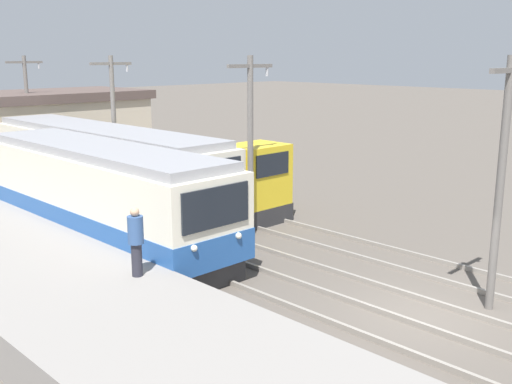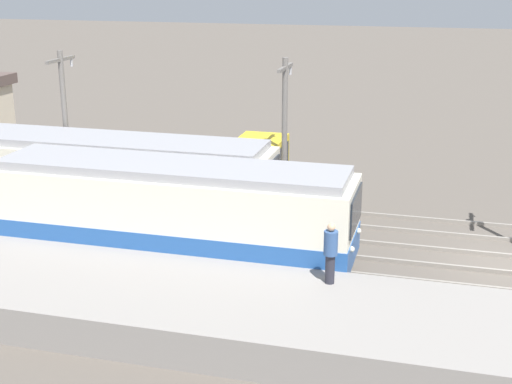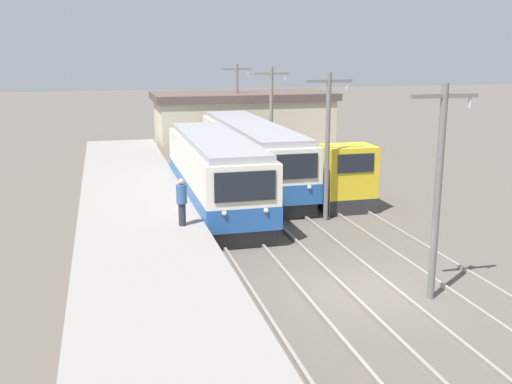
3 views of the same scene
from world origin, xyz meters
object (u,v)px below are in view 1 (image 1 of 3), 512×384
object	(u,v)px
commuter_train_left	(102,200)
commuter_train_center	(103,171)
catenary_mast_far	(114,121)
person_on_platform	(136,239)
catenary_mast_near	(501,175)
shunting_locomotive	(228,185)
catenary_mast_mid	(251,140)
catenary_mast_distant	(28,109)

from	to	relation	value
commuter_train_left	commuter_train_center	size ratio (longest dim) A/B	0.81
catenary_mast_far	person_on_platform	xyz separation A→B (m)	(-6.53, -11.45, -1.48)
catenary_mast_near	catenary_mast_far	size ratio (longest dim) A/B	1.00
person_on_platform	shunting_locomotive	bearing A→B (deg)	35.00
commuter_train_center	shunting_locomotive	size ratio (longest dim) A/B	2.60
catenary_mast_mid	shunting_locomotive	bearing A→B (deg)	62.26
commuter_train_left	catenary_mast_distant	world-z (taller)	catenary_mast_distant
catenary_mast_near	commuter_train_left	bearing A→B (deg)	110.91
catenary_mast_mid	commuter_train_center	bearing A→B (deg)	101.73
commuter_train_center	catenary_mast_far	xyz separation A→B (m)	(1.51, 1.40, 1.85)
catenary_mast_mid	person_on_platform	distance (m)	7.25
catenary_mast_near	person_on_platform	bearing A→B (deg)	138.00
catenary_mast_far	person_on_platform	size ratio (longest dim) A/B	3.65
catenary_mast_mid	person_on_platform	xyz separation A→B (m)	(-6.53, -2.78, -1.48)
commuter_train_left	catenary_mast_distant	xyz separation A→B (m)	(4.31, 14.72, 1.84)
commuter_train_center	catenary_mast_distant	xyz separation A→B (m)	(1.51, 10.07, 1.85)
shunting_locomotive	catenary_mast_mid	world-z (taller)	catenary_mast_mid
commuter_train_center	catenary_mast_mid	distance (m)	7.65
catenary_mast_near	catenary_mast_mid	world-z (taller)	same
shunting_locomotive	catenary_mast_far	size ratio (longest dim) A/B	0.88
commuter_train_left	catenary_mast_far	world-z (taller)	catenary_mast_far
shunting_locomotive	person_on_platform	distance (m)	9.83
commuter_train_left	catenary_mast_distant	distance (m)	15.45
commuter_train_center	catenary_mast_distant	distance (m)	10.35
catenary_mast_far	catenary_mast_distant	bearing A→B (deg)	90.00
catenary_mast_mid	catenary_mast_distant	distance (m)	17.33
catenary_mast_distant	shunting_locomotive	bearing A→B (deg)	-84.12
catenary_mast_far	person_on_platform	distance (m)	13.26
commuter_train_left	person_on_platform	xyz separation A→B (m)	(-2.22, -5.39, 0.36)
catenary_mast_near	catenary_mast_distant	bearing A→B (deg)	90.00
commuter_train_left	person_on_platform	world-z (taller)	commuter_train_left
shunting_locomotive	catenary_mast_far	distance (m)	6.42
commuter_train_center	shunting_locomotive	bearing A→B (deg)	-55.88
commuter_train_center	catenary_mast_mid	world-z (taller)	catenary_mast_mid
catenary_mast_near	catenary_mast_mid	size ratio (longest dim) A/B	1.00
catenary_mast_far	shunting_locomotive	bearing A→B (deg)	-75.65
person_on_platform	catenary_mast_far	bearing A→B (deg)	60.29
shunting_locomotive	catenary_mast_near	world-z (taller)	catenary_mast_near
catenary_mast_near	catenary_mast_mid	xyz separation A→B (m)	(0.00, 8.67, 0.00)
shunting_locomotive	catenary_mast_far	xyz separation A→B (m)	(-1.49, 5.83, 2.24)
commuter_train_left	catenary_mast_near	bearing A→B (deg)	-69.09
shunting_locomotive	catenary_mast_distant	xyz separation A→B (m)	(-1.49, 14.49, 2.24)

